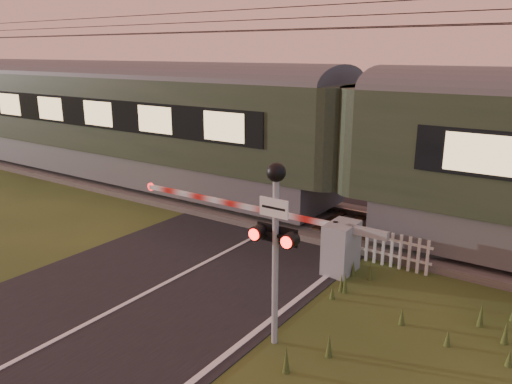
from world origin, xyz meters
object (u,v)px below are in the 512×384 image
Objects in this scene: train at (357,146)px; boom_gate at (328,242)px; picket_fence at (383,248)px; crossing_signal at (276,223)px.

train reaches higher than boom_gate.
picket_fence is at bearing -49.76° from train.
crossing_signal is 4.62m from picket_fence.
picket_fence is (1.60, -1.89, -1.98)m from train.
boom_gate is at bearing -137.05° from picket_fence.
boom_gate is (0.60, -2.82, -1.74)m from train.
crossing_signal is (1.26, -6.15, -0.19)m from train.
train is at bearing 130.24° from picket_fence.
train reaches higher than picket_fence.
train reaches higher than crossing_signal.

